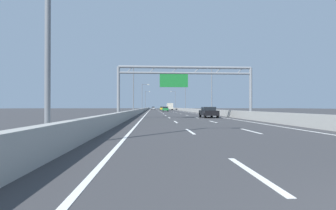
# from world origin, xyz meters

# --- Properties ---
(ground_plane) EXTENTS (260.00, 260.00, 0.00)m
(ground_plane) POSITION_xyz_m (0.00, 100.00, 0.00)
(ground_plane) COLOR #38383A
(lane_dash_left_0) EXTENTS (0.16, 3.00, 0.01)m
(lane_dash_left_0) POSITION_xyz_m (-1.80, 3.50, 0.01)
(lane_dash_left_0) COLOR white
(lane_dash_left_0) RESTS_ON ground_plane
(lane_dash_left_1) EXTENTS (0.16, 3.00, 0.01)m
(lane_dash_left_1) POSITION_xyz_m (-1.80, 12.50, 0.01)
(lane_dash_left_1) COLOR white
(lane_dash_left_1) RESTS_ON ground_plane
(lane_dash_left_2) EXTENTS (0.16, 3.00, 0.01)m
(lane_dash_left_2) POSITION_xyz_m (-1.80, 21.50, 0.01)
(lane_dash_left_2) COLOR white
(lane_dash_left_2) RESTS_ON ground_plane
(lane_dash_left_3) EXTENTS (0.16, 3.00, 0.01)m
(lane_dash_left_3) POSITION_xyz_m (-1.80, 30.50, 0.01)
(lane_dash_left_3) COLOR white
(lane_dash_left_3) RESTS_ON ground_plane
(lane_dash_left_4) EXTENTS (0.16, 3.00, 0.01)m
(lane_dash_left_4) POSITION_xyz_m (-1.80, 39.50, 0.01)
(lane_dash_left_4) COLOR white
(lane_dash_left_4) RESTS_ON ground_plane
(lane_dash_left_5) EXTENTS (0.16, 3.00, 0.01)m
(lane_dash_left_5) POSITION_xyz_m (-1.80, 48.50, 0.01)
(lane_dash_left_5) COLOR white
(lane_dash_left_5) RESTS_ON ground_plane
(lane_dash_left_6) EXTENTS (0.16, 3.00, 0.01)m
(lane_dash_left_6) POSITION_xyz_m (-1.80, 57.50, 0.01)
(lane_dash_left_6) COLOR white
(lane_dash_left_6) RESTS_ON ground_plane
(lane_dash_left_7) EXTENTS (0.16, 3.00, 0.01)m
(lane_dash_left_7) POSITION_xyz_m (-1.80, 66.50, 0.01)
(lane_dash_left_7) COLOR white
(lane_dash_left_7) RESTS_ON ground_plane
(lane_dash_left_8) EXTENTS (0.16, 3.00, 0.01)m
(lane_dash_left_8) POSITION_xyz_m (-1.80, 75.50, 0.01)
(lane_dash_left_8) COLOR white
(lane_dash_left_8) RESTS_ON ground_plane
(lane_dash_left_9) EXTENTS (0.16, 3.00, 0.01)m
(lane_dash_left_9) POSITION_xyz_m (-1.80, 84.50, 0.01)
(lane_dash_left_9) COLOR white
(lane_dash_left_9) RESTS_ON ground_plane
(lane_dash_left_10) EXTENTS (0.16, 3.00, 0.01)m
(lane_dash_left_10) POSITION_xyz_m (-1.80, 93.50, 0.01)
(lane_dash_left_10) COLOR white
(lane_dash_left_10) RESTS_ON ground_plane
(lane_dash_left_11) EXTENTS (0.16, 3.00, 0.01)m
(lane_dash_left_11) POSITION_xyz_m (-1.80, 102.50, 0.01)
(lane_dash_left_11) COLOR white
(lane_dash_left_11) RESTS_ON ground_plane
(lane_dash_left_12) EXTENTS (0.16, 3.00, 0.01)m
(lane_dash_left_12) POSITION_xyz_m (-1.80, 111.50, 0.01)
(lane_dash_left_12) COLOR white
(lane_dash_left_12) RESTS_ON ground_plane
(lane_dash_left_13) EXTENTS (0.16, 3.00, 0.01)m
(lane_dash_left_13) POSITION_xyz_m (-1.80, 120.50, 0.01)
(lane_dash_left_13) COLOR white
(lane_dash_left_13) RESTS_ON ground_plane
(lane_dash_left_14) EXTENTS (0.16, 3.00, 0.01)m
(lane_dash_left_14) POSITION_xyz_m (-1.80, 129.50, 0.01)
(lane_dash_left_14) COLOR white
(lane_dash_left_14) RESTS_ON ground_plane
(lane_dash_left_15) EXTENTS (0.16, 3.00, 0.01)m
(lane_dash_left_15) POSITION_xyz_m (-1.80, 138.50, 0.01)
(lane_dash_left_15) COLOR white
(lane_dash_left_15) RESTS_ON ground_plane
(lane_dash_left_16) EXTENTS (0.16, 3.00, 0.01)m
(lane_dash_left_16) POSITION_xyz_m (-1.80, 147.50, 0.01)
(lane_dash_left_16) COLOR white
(lane_dash_left_16) RESTS_ON ground_plane
(lane_dash_left_17) EXTENTS (0.16, 3.00, 0.01)m
(lane_dash_left_17) POSITION_xyz_m (-1.80, 156.50, 0.01)
(lane_dash_left_17) COLOR white
(lane_dash_left_17) RESTS_ON ground_plane
(lane_dash_right_1) EXTENTS (0.16, 3.00, 0.01)m
(lane_dash_right_1) POSITION_xyz_m (1.80, 12.50, 0.01)
(lane_dash_right_1) COLOR white
(lane_dash_right_1) RESTS_ON ground_plane
(lane_dash_right_2) EXTENTS (0.16, 3.00, 0.01)m
(lane_dash_right_2) POSITION_xyz_m (1.80, 21.50, 0.01)
(lane_dash_right_2) COLOR white
(lane_dash_right_2) RESTS_ON ground_plane
(lane_dash_right_3) EXTENTS (0.16, 3.00, 0.01)m
(lane_dash_right_3) POSITION_xyz_m (1.80, 30.50, 0.01)
(lane_dash_right_3) COLOR white
(lane_dash_right_3) RESTS_ON ground_plane
(lane_dash_right_4) EXTENTS (0.16, 3.00, 0.01)m
(lane_dash_right_4) POSITION_xyz_m (1.80, 39.50, 0.01)
(lane_dash_right_4) COLOR white
(lane_dash_right_4) RESTS_ON ground_plane
(lane_dash_right_5) EXTENTS (0.16, 3.00, 0.01)m
(lane_dash_right_5) POSITION_xyz_m (1.80, 48.50, 0.01)
(lane_dash_right_5) COLOR white
(lane_dash_right_5) RESTS_ON ground_plane
(lane_dash_right_6) EXTENTS (0.16, 3.00, 0.01)m
(lane_dash_right_6) POSITION_xyz_m (1.80, 57.50, 0.01)
(lane_dash_right_6) COLOR white
(lane_dash_right_6) RESTS_ON ground_plane
(lane_dash_right_7) EXTENTS (0.16, 3.00, 0.01)m
(lane_dash_right_7) POSITION_xyz_m (1.80, 66.50, 0.01)
(lane_dash_right_7) COLOR white
(lane_dash_right_7) RESTS_ON ground_plane
(lane_dash_right_8) EXTENTS (0.16, 3.00, 0.01)m
(lane_dash_right_8) POSITION_xyz_m (1.80, 75.50, 0.01)
(lane_dash_right_8) COLOR white
(lane_dash_right_8) RESTS_ON ground_plane
(lane_dash_right_9) EXTENTS (0.16, 3.00, 0.01)m
(lane_dash_right_9) POSITION_xyz_m (1.80, 84.50, 0.01)
(lane_dash_right_9) COLOR white
(lane_dash_right_9) RESTS_ON ground_plane
(lane_dash_right_10) EXTENTS (0.16, 3.00, 0.01)m
(lane_dash_right_10) POSITION_xyz_m (1.80, 93.50, 0.01)
(lane_dash_right_10) COLOR white
(lane_dash_right_10) RESTS_ON ground_plane
(lane_dash_right_11) EXTENTS (0.16, 3.00, 0.01)m
(lane_dash_right_11) POSITION_xyz_m (1.80, 102.50, 0.01)
(lane_dash_right_11) COLOR white
(lane_dash_right_11) RESTS_ON ground_plane
(lane_dash_right_12) EXTENTS (0.16, 3.00, 0.01)m
(lane_dash_right_12) POSITION_xyz_m (1.80, 111.50, 0.01)
(lane_dash_right_12) COLOR white
(lane_dash_right_12) RESTS_ON ground_plane
(lane_dash_right_13) EXTENTS (0.16, 3.00, 0.01)m
(lane_dash_right_13) POSITION_xyz_m (1.80, 120.50, 0.01)
(lane_dash_right_13) COLOR white
(lane_dash_right_13) RESTS_ON ground_plane
(lane_dash_right_14) EXTENTS (0.16, 3.00, 0.01)m
(lane_dash_right_14) POSITION_xyz_m (1.80, 129.50, 0.01)
(lane_dash_right_14) COLOR white
(lane_dash_right_14) RESTS_ON ground_plane
(lane_dash_right_15) EXTENTS (0.16, 3.00, 0.01)m
(lane_dash_right_15) POSITION_xyz_m (1.80, 138.50, 0.01)
(lane_dash_right_15) COLOR white
(lane_dash_right_15) RESTS_ON ground_plane
(lane_dash_right_16) EXTENTS (0.16, 3.00, 0.01)m
(lane_dash_right_16) POSITION_xyz_m (1.80, 147.50, 0.01)
(lane_dash_right_16) COLOR white
(lane_dash_right_16) RESTS_ON ground_plane
(lane_dash_right_17) EXTENTS (0.16, 3.00, 0.01)m
(lane_dash_right_17) POSITION_xyz_m (1.80, 156.50, 0.01)
(lane_dash_right_17) COLOR white
(lane_dash_right_17) RESTS_ON ground_plane
(edge_line_left) EXTENTS (0.16, 176.00, 0.01)m
(edge_line_left) POSITION_xyz_m (-5.25, 88.00, 0.01)
(edge_line_left) COLOR white
(edge_line_left) RESTS_ON ground_plane
(edge_line_right) EXTENTS (0.16, 176.00, 0.01)m
(edge_line_right) POSITION_xyz_m (5.25, 88.00, 0.01)
(edge_line_right) COLOR white
(edge_line_right) RESTS_ON ground_plane
(barrier_left) EXTENTS (0.45, 220.00, 0.95)m
(barrier_left) POSITION_xyz_m (-6.90, 110.00, 0.47)
(barrier_left) COLOR #9E9E99
(barrier_left) RESTS_ON ground_plane
(barrier_right) EXTENTS (0.45, 220.00, 0.95)m
(barrier_right) POSITION_xyz_m (6.90, 110.00, 0.47)
(barrier_right) COLOR #9E9E99
(barrier_right) RESTS_ON ground_plane
(sign_gantry) EXTENTS (16.42, 0.36, 6.36)m
(sign_gantry) POSITION_xyz_m (-0.19, 27.82, 4.85)
(sign_gantry) COLOR gray
(sign_gantry) RESTS_ON ground_plane
(streetlamp_left_mid) EXTENTS (2.58, 0.28, 9.50)m
(streetlamp_left_mid) POSITION_xyz_m (-7.47, 46.48, 5.40)
(streetlamp_left_mid) COLOR slate
(streetlamp_left_mid) RESTS_ON ground_plane
(streetlamp_right_mid) EXTENTS (2.58, 0.28, 9.50)m
(streetlamp_right_mid) POSITION_xyz_m (7.47, 46.48, 5.40)
(streetlamp_right_mid) COLOR slate
(streetlamp_right_mid) RESTS_ON ground_plane
(streetlamp_left_far) EXTENTS (2.58, 0.28, 9.50)m
(streetlamp_left_far) POSITION_xyz_m (-7.47, 85.71, 5.40)
(streetlamp_left_far) COLOR slate
(streetlamp_left_far) RESTS_ON ground_plane
(streetlamp_right_far) EXTENTS (2.58, 0.28, 9.50)m
(streetlamp_right_far) POSITION_xyz_m (7.47, 85.71, 5.40)
(streetlamp_right_far) COLOR slate
(streetlamp_right_far) RESTS_ON ground_plane
(streetlamp_left_distant) EXTENTS (2.58, 0.28, 9.50)m
(streetlamp_left_distant) POSITION_xyz_m (-7.47, 124.94, 5.40)
(streetlamp_left_distant) COLOR slate
(streetlamp_left_distant) RESTS_ON ground_plane
(streetlamp_right_distant) EXTENTS (2.58, 0.28, 9.50)m
(streetlamp_right_distant) POSITION_xyz_m (7.47, 124.94, 5.40)
(streetlamp_right_distant) COLOR slate
(streetlamp_right_distant) RESTS_ON ground_plane
(black_car) EXTENTS (1.83, 4.23, 1.42)m
(black_car) POSITION_xyz_m (3.45, 30.71, 0.73)
(black_car) COLOR black
(black_car) RESTS_ON ground_plane
(green_car) EXTENTS (1.75, 4.18, 1.48)m
(green_car) POSITION_xyz_m (0.02, 75.63, 0.75)
(green_car) COLOR #1E7A38
(green_car) RESTS_ON ground_plane
(silver_car) EXTENTS (1.72, 4.50, 1.49)m
(silver_car) POSITION_xyz_m (-3.71, 130.82, 0.75)
(silver_car) COLOR #A8ADB2
(silver_car) RESTS_ON ground_plane
(yellow_car) EXTENTS (1.81, 4.25, 1.51)m
(yellow_car) POSITION_xyz_m (-0.02, 99.49, 0.76)
(yellow_car) COLOR yellow
(yellow_car) RESTS_ON ground_plane
(box_truck) EXTENTS (2.37, 8.64, 2.99)m
(box_truck) POSITION_xyz_m (3.60, 107.28, 1.65)
(box_truck) COLOR silver
(box_truck) RESTS_ON ground_plane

